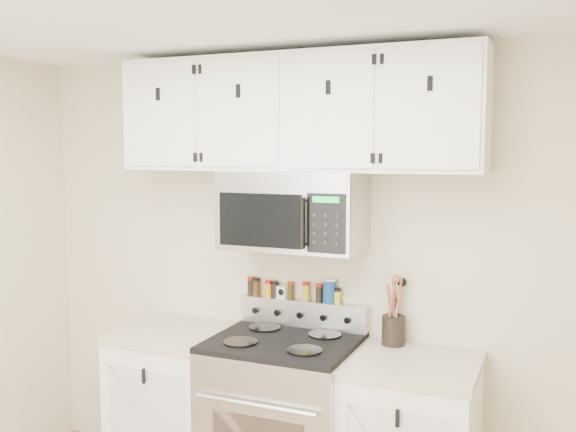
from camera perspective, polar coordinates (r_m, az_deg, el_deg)
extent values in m
cube|color=beige|center=(3.69, 1.58, -5.11)|extent=(3.50, 0.01, 2.50)
cube|color=#B7B7BA|center=(3.65, -0.40, -18.29)|extent=(0.76, 0.65, 0.92)
cube|color=black|center=(3.48, -0.41, -11.14)|extent=(0.76, 0.65, 0.03)
cube|color=#B7B7BA|center=(3.71, 1.37, -8.62)|extent=(0.76, 0.08, 0.15)
cylinder|color=black|center=(3.42, -4.26, -11.12)|extent=(0.18, 0.18, 0.01)
cylinder|color=black|center=(3.27, 1.47, -11.87)|extent=(0.18, 0.18, 0.01)
cylinder|color=black|center=(3.68, -2.08, -9.88)|extent=(0.18, 0.18, 0.01)
cylinder|color=black|center=(3.54, 3.29, -10.49)|extent=(0.18, 0.18, 0.01)
cube|color=white|center=(3.98, -9.81, -16.57)|extent=(0.62, 0.60, 0.88)
cube|color=tan|center=(3.83, -9.93, -10.18)|extent=(0.64, 0.62, 0.04)
cube|color=tan|center=(3.31, 11.06, -12.78)|extent=(0.64, 0.62, 0.04)
cube|color=#9E9EA3|center=(3.46, 0.47, 0.53)|extent=(0.76, 0.38, 0.42)
cube|color=#B7B7BA|center=(3.27, -0.85, 3.19)|extent=(0.73, 0.01, 0.08)
cube|color=black|center=(3.33, -2.50, -0.39)|extent=(0.47, 0.01, 0.28)
cube|color=black|center=(3.19, 3.42, -0.67)|extent=(0.20, 0.01, 0.30)
cylinder|color=black|center=(3.20, 1.27, -0.65)|extent=(0.03, 0.03, 0.26)
cube|color=white|center=(3.48, 0.64, 9.13)|extent=(2.00, 0.33, 0.62)
cube|color=white|center=(3.69, -11.38, 8.83)|extent=(0.46, 0.01, 0.57)
cube|color=black|center=(3.69, -11.49, 10.57)|extent=(0.02, 0.01, 0.07)
cube|color=white|center=(3.43, -4.38, 9.15)|extent=(0.46, 0.01, 0.57)
cube|color=black|center=(3.43, -4.46, 11.02)|extent=(0.03, 0.01, 0.07)
cube|color=white|center=(3.23, 3.62, 9.36)|extent=(0.46, 0.01, 0.57)
cube|color=black|center=(3.23, 3.58, 11.34)|extent=(0.03, 0.01, 0.07)
cube|color=white|center=(3.10, 12.49, 9.38)|extent=(0.46, 0.01, 0.57)
cube|color=black|center=(3.10, 12.51, 11.45)|extent=(0.02, 0.01, 0.07)
cylinder|color=black|center=(3.51, 9.36, -10.00)|extent=(0.13, 0.13, 0.16)
cylinder|color=brown|center=(3.48, 9.39, -8.09)|extent=(0.01, 0.01, 0.29)
cylinder|color=brown|center=(3.46, 9.69, -7.99)|extent=(0.01, 0.01, 0.31)
cylinder|color=brown|center=(3.49, 9.10, -8.20)|extent=(0.01, 0.01, 0.27)
cylinder|color=black|center=(3.50, 9.64, -8.11)|extent=(0.01, 0.01, 0.28)
cylinder|color=brown|center=(3.46, 9.14, -8.08)|extent=(0.01, 0.01, 0.30)
cube|color=silver|center=(3.73, -0.45, -6.78)|extent=(0.07, 0.06, 0.07)
cylinder|color=navy|center=(3.62, 3.71, -6.73)|extent=(0.07, 0.07, 0.13)
cylinder|color=white|center=(3.61, 3.72, -5.68)|extent=(0.07, 0.07, 0.01)
cylinder|color=black|center=(3.81, -3.30, -6.35)|extent=(0.04, 0.04, 0.09)
cylinder|color=#9C170C|center=(3.80, -3.30, -5.55)|extent=(0.04, 0.04, 0.02)
cylinder|color=#422910|center=(3.80, -2.85, -6.41)|extent=(0.04, 0.04, 0.09)
cylinder|color=black|center=(3.79, -2.85, -5.63)|extent=(0.04, 0.04, 0.02)
cylinder|color=orange|center=(3.77, -1.76, -6.59)|extent=(0.04, 0.04, 0.08)
cylinder|color=#A70C18|center=(3.76, -1.76, -5.88)|extent=(0.04, 0.04, 0.02)
cylinder|color=black|center=(3.75, -1.17, -6.65)|extent=(0.04, 0.04, 0.08)
cylinder|color=black|center=(3.74, -1.17, -5.94)|extent=(0.04, 0.04, 0.02)
cylinder|color=#392A0D|center=(3.71, 0.22, -6.75)|extent=(0.04, 0.04, 0.08)
cylinder|color=#B61E0E|center=(3.70, 0.22, -5.99)|extent=(0.04, 0.04, 0.02)
cylinder|color=gold|center=(3.67, 1.61, -6.83)|extent=(0.04, 0.04, 0.09)
cylinder|color=#A40C0C|center=(3.66, 1.61, -6.02)|extent=(0.04, 0.04, 0.02)
cylinder|color=black|center=(3.65, 2.79, -6.96)|extent=(0.04, 0.04, 0.09)
cylinder|color=#AF180D|center=(3.63, 2.79, -6.17)|extent=(0.04, 0.04, 0.02)
cylinder|color=#39250D|center=(3.62, 3.94, -7.08)|extent=(0.04, 0.04, 0.08)
cylinder|color=black|center=(3.61, 3.94, -6.32)|extent=(0.04, 0.04, 0.02)
cylinder|color=gold|center=(3.61, 4.41, -7.22)|extent=(0.04, 0.04, 0.07)
cylinder|color=black|center=(3.60, 4.42, -6.55)|extent=(0.04, 0.04, 0.02)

